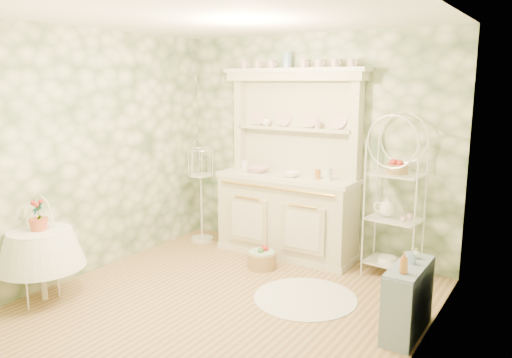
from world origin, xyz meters
The scene contains 22 objects.
floor centered at (0.00, 0.00, 0.00)m, with size 3.60×3.60×0.00m, color tan.
ceiling centered at (0.00, 0.00, 2.70)m, with size 3.60×3.60×0.00m, color white.
wall_left centered at (-1.80, 0.00, 1.35)m, with size 3.60×3.60×0.00m, color silver.
wall_right centered at (1.80, 0.00, 1.35)m, with size 3.60×3.60×0.00m, color silver.
wall_back centered at (0.00, 1.80, 1.35)m, with size 3.60×3.60×0.00m, color silver.
wall_front centered at (0.00, -1.80, 1.35)m, with size 3.60×3.60×0.00m, color silver.
kitchen_dresser centered at (-0.20, 1.52, 1.15)m, with size 1.87×0.61×2.29m, color beige.
bakers_rack centered at (1.13, 1.53, 0.89)m, with size 0.55×0.39×1.77m, color white.
side_shelf centered at (1.65, 0.32, 0.30)m, with size 0.26×0.71×0.61m, color #788BA2.
round_table centered at (-1.58, -0.93, 0.32)m, with size 0.59×0.59×0.65m, color white.
cafe_chair centered at (-1.68, -0.99, 0.49)m, with size 0.44×0.44×0.97m, color white.
birdcage_stand centered at (-1.43, 1.38, 0.77)m, with size 0.36×0.36×1.53m, color white.
floor_basket centered at (-0.21, 0.95, 0.11)m, with size 0.33×0.33×0.21m, color tan.
lace_rug centered at (0.60, 0.47, 0.00)m, with size 1.03×1.03×0.01m, color white.
bowl_floral centered at (-0.60, 1.49, 1.02)m, with size 0.28×0.28×0.07m, color white.
bowl_white centered at (-0.10, 1.43, 1.02)m, with size 0.21×0.21×0.07m, color white.
cup_left centered at (-0.59, 1.67, 1.61)m, with size 0.11×0.11×0.09m, color white.
cup_right centered at (0.13, 1.67, 1.61)m, with size 0.09×0.09×0.08m, color white.
potted_geranium centered at (-1.58, -0.93, 0.85)m, with size 0.15×0.10×0.28m, color #3F7238.
bottle_amber centered at (1.66, 0.10, 0.68)m, with size 0.07×0.07×0.18m, color #B06B2B.
bottle_blue centered at (1.66, 0.36, 0.65)m, with size 0.05×0.05×0.11m, color #789BC8.
bottle_glass centered at (1.64, 0.51, 0.65)m, with size 0.07×0.07×0.09m, color silver.
Camera 1 is at (2.69, -3.72, 2.13)m, focal length 35.00 mm.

